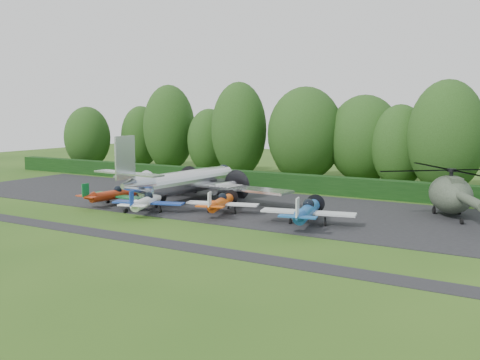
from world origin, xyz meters
The scene contains 20 objects.
ground centered at (0.00, 0.00, 0.00)m, with size 160.00×160.00×0.00m, color #254914.
apron centered at (0.00, 10.00, 0.00)m, with size 70.00×18.00×0.01m, color black.
taxiway_verge centered at (0.00, -6.00, 0.00)m, with size 70.00×2.00×0.00m, color black.
hedgerow centered at (0.00, 21.00, 0.00)m, with size 90.00×1.60×2.00m, color black.
transport_plane centered at (-5.64, 9.36, 2.03)m, with size 22.73×17.43×7.28m.
light_plane_red centered at (-10.28, 3.56, 1.07)m, with size 6.67×7.02×2.57m.
light_plane_white centered at (-4.78, 2.03, 1.06)m, with size 6.65×7.00×2.56m.
light_plane_orange centered at (1.33, 5.00, 1.06)m, with size 6.63×6.97×2.55m.
light_plane_blue centered at (9.98, 4.33, 1.23)m, with size 7.69×8.08×2.95m.
helicopter centered at (19.23, 14.32, 2.28)m, with size 13.17×15.42×4.24m.
tree_0 centered at (-11.04, 29.15, 6.59)m, with size 7.67×7.67×13.21m.
tree_1 centered at (-38.16, 27.00, 4.94)m, with size 7.30×7.30×9.90m.
tree_2 centered at (-25.09, 31.57, 6.61)m, with size 8.04×8.04×13.23m.
tree_3 centered at (-32.37, 33.35, 5.00)m, with size 6.54×6.54×10.02m.
tree_4 centered at (-17.60, 31.52, 4.76)m, with size 6.54×6.54×9.55m.
tree_7 centered at (5.67, 32.64, 5.65)m, with size 9.40×9.40×11.30m.
tree_8 centered at (10.80, 30.25, 5.01)m, with size 6.72×6.72×10.05m.
tree_9 centered at (-2.90, 30.75, 4.65)m, with size 6.84×6.84×9.32m.
tree_10 centered at (16.37, 28.35, 6.36)m, with size 8.48×8.48×12.74m.
tree_11 centered at (-1.69, 30.60, 6.20)m, with size 9.99×9.99×12.42m.
Camera 1 is at (26.72, -34.89, 9.30)m, focal length 40.00 mm.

